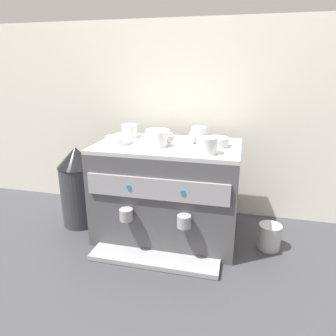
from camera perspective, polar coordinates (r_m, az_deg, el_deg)
name	(u,v)px	position (r m, az deg, el deg)	size (l,w,h in m)	color
ground_plane	(168,232)	(1.56, 0.00, -11.79)	(4.00, 4.00, 0.00)	#38383D
tiled_backsplash_wall	(182,120)	(1.68, 2.61, 8.77)	(2.80, 0.03, 1.01)	silver
espresso_machine	(168,191)	(1.45, -0.04, -4.27)	(0.64, 0.51, 0.45)	#4C4C51
ceramic_cup_0	(130,131)	(1.54, -7.12, 6.86)	(0.08, 0.10, 0.06)	white
ceramic_cup_1	(198,135)	(1.43, 5.60, 6.15)	(0.07, 0.10, 0.07)	white
ceramic_cup_2	(159,139)	(1.34, -1.65, 5.43)	(0.11, 0.09, 0.07)	white
ceramic_cup_3	(207,145)	(1.24, 7.23, 4.18)	(0.08, 0.12, 0.07)	white
ceramic_bowl_0	(118,140)	(1.42, -9.17, 5.13)	(0.12, 0.12, 0.03)	white
ceramic_bowl_1	(157,134)	(1.49, -1.95, 6.23)	(0.12, 0.12, 0.04)	white
ceramic_bowl_2	(216,142)	(1.36, 8.91, 4.77)	(0.11, 0.11, 0.04)	white
coffee_grinder	(79,186)	(1.62, -16.20, -3.17)	(0.19, 0.19, 0.41)	#333338
milk_pitcher	(269,237)	(1.48, 18.23, -11.94)	(0.10, 0.10, 0.11)	#B7B7BC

